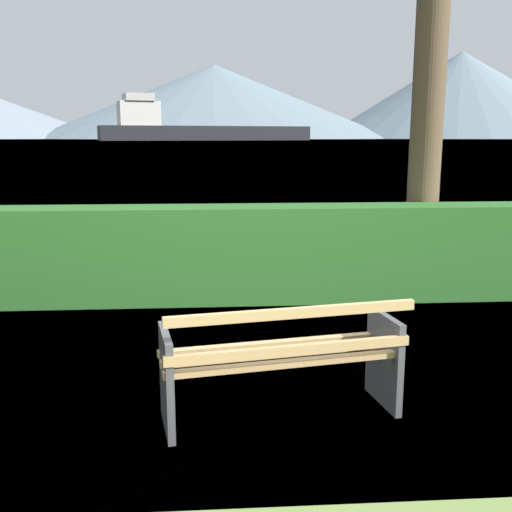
{
  "coord_description": "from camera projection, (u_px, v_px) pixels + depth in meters",
  "views": [
    {
      "loc": [
        -0.43,
        -3.88,
        1.93
      ],
      "look_at": [
        0.0,
        2.42,
        0.65
      ],
      "focal_mm": 41.55,
      "sensor_mm": 36.0,
      "label": 1
    }
  ],
  "objects": [
    {
      "name": "hedge_row",
      "position": [
        253.0,
        253.0,
        7.04
      ],
      "size": [
        7.01,
        0.62,
        1.13
      ],
      "primitive_type": "cube",
      "color": "#2D6B28",
      "rests_on": "ground_plane"
    },
    {
      "name": "ground_plane",
      "position": [
        279.0,
        413.0,
        4.2
      ],
      "size": [
        1400.0,
        1400.0,
        0.0
      ],
      "primitive_type": "plane",
      "color": "olive"
    },
    {
      "name": "water_surface",
      "position": [
        216.0,
        140.0,
        306.29
      ],
      "size": [
        620.0,
        620.0,
        0.0
      ],
      "primitive_type": "plane",
      "color": "slate",
      "rests_on": "ground_plane"
    },
    {
      "name": "park_bench",
      "position": [
        282.0,
        360.0,
        4.06
      ],
      "size": [
        1.73,
        0.85,
        0.87
      ],
      "color": "tan",
      "rests_on": "ground_plane"
    },
    {
      "name": "cargo_ship_large",
      "position": [
        191.0,
        128.0,
        295.61
      ],
      "size": [
        107.07,
        44.06,
        22.1
      ],
      "color": "#232328",
      "rests_on": "water_surface"
    },
    {
      "name": "distant_hills",
      "position": [
        144.0,
        99.0,
        583.16
      ],
      "size": [
        891.5,
        398.31,
        85.33
      ],
      "color": "gray",
      "rests_on": "ground_plane"
    }
  ]
}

